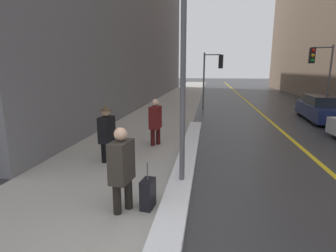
{
  "coord_description": "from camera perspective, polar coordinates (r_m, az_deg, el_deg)",
  "views": [
    {
      "loc": [
        0.75,
        -3.39,
        2.67
      ],
      "look_at": [
        -0.4,
        4.0,
        1.05
      ],
      "focal_mm": 28.0,
      "sensor_mm": 36.0,
      "label": 1
    }
  ],
  "objects": [
    {
      "name": "ground_plane",
      "position": [
        4.37,
        -3.2,
        -25.37
      ],
      "size": [
        160.0,
        160.0,
        0.0
      ],
      "primitive_type": "plane",
      "color": "#2D2D30"
    },
    {
      "name": "sidewalk_slab",
      "position": [
        18.78,
        0.34,
        4.05
      ],
      "size": [
        4.0,
        80.0,
        0.01
      ],
      "color": "#9E9B93",
      "rests_on": "ground"
    },
    {
      "name": "road_centre_stripe",
      "position": [
        18.86,
        18.71,
        3.43
      ],
      "size": [
        0.16,
        80.0,
        0.0
      ],
      "color": "gold",
      "rests_on": "ground"
    },
    {
      "name": "snow_bank_curb",
      "position": [
        8.22,
        4.32,
        -6.18
      ],
      "size": [
        0.54,
        9.71,
        0.16
      ],
      "color": "white",
      "rests_on": "ground"
    },
    {
      "name": "lamp_post",
      "position": [
        5.74,
        3.34,
        14.93
      ],
      "size": [
        0.28,
        0.28,
        4.91
      ],
      "color": "#515156",
      "rests_on": "ground"
    },
    {
      "name": "traffic_light_near",
      "position": [
        18.41,
        10.02,
        12.24
      ],
      "size": [
        1.31,
        0.32,
        3.79
      ],
      "rotation": [
        0.0,
        0.0,
        -0.0
      ],
      "color": "#515156",
      "rests_on": "ground"
    },
    {
      "name": "traffic_light_far",
      "position": [
        18.12,
        30.04,
        11.49
      ],
      "size": [
        1.31,
        0.32,
        4.07
      ],
      "rotation": [
        0.0,
        0.0,
        3.16
      ],
      "color": "#515156",
      "rests_on": "ground"
    },
    {
      "name": "pedestrian_nearside",
      "position": [
        4.97,
        -10.05,
        -8.61
      ],
      "size": [
        0.38,
        0.57,
        1.65
      ],
      "rotation": [
        0.0,
        0.0,
        -1.7
      ],
      "color": "black",
      "rests_on": "ground"
    },
    {
      "name": "pedestrian_in_fedora",
      "position": [
        7.75,
        -13.2,
        -1.16
      ],
      "size": [
        0.37,
        0.55,
        1.68
      ],
      "rotation": [
        0.0,
        0.0,
        -1.7
      ],
      "color": "black",
      "rests_on": "ground"
    },
    {
      "name": "pedestrian_in_glasses",
      "position": [
        9.25,
        -2.78,
        1.32
      ],
      "size": [
        0.38,
        0.57,
        1.66
      ],
      "rotation": [
        0.0,
        0.0,
        -1.7
      ],
      "color": "#340C0C",
      "rests_on": "ground"
    },
    {
      "name": "parked_car_navy",
      "position": [
        16.2,
        30.86,
        3.26
      ],
      "size": [
        2.15,
        4.58,
        1.33
      ],
      "rotation": [
        0.0,
        0.0,
        1.5
      ],
      "color": "navy",
      "rests_on": "ground"
    },
    {
      "name": "rolling_suitcase",
      "position": [
        5.26,
        -4.41,
        -14.55
      ],
      "size": [
        0.27,
        0.39,
        0.95
      ],
      "rotation": [
        0.0,
        0.0,
        -1.7
      ],
      "color": "black",
      "rests_on": "ground"
    }
  ]
}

